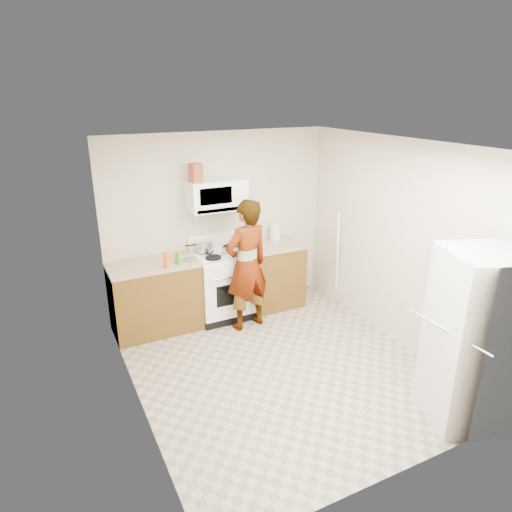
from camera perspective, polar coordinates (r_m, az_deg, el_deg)
floor at (r=5.43m, az=3.12°, el=-13.56°), size 3.60×3.60×0.00m
back_wall at (r=6.38m, az=-4.60°, el=4.08°), size 3.20×0.02×2.50m
right_wall at (r=5.76m, az=17.28°, el=1.44°), size 0.02×3.60×2.50m
cabinet_left at (r=6.10m, az=-12.44°, el=-5.17°), size 1.12×0.62×0.90m
counter_left at (r=5.92m, az=-12.77°, el=-1.07°), size 1.14×0.64×0.03m
cabinet_right at (r=6.66m, az=2.01°, el=-2.46°), size 0.80×0.62×0.90m
counter_right at (r=6.49m, az=2.05°, el=1.35°), size 0.82×0.64×0.03m
gas_range at (r=6.33m, az=-4.20°, el=-3.39°), size 0.76×0.65×1.13m
microwave at (r=6.07m, az=-4.95°, el=7.62°), size 0.76×0.38×0.40m
person at (r=5.87m, az=-1.16°, el=-1.18°), size 0.70×0.53×1.74m
fridge at (r=4.71m, az=25.67°, el=-9.32°), size 0.91×0.91×1.70m
kettle at (r=6.68m, az=2.42°, el=2.94°), size 0.22×0.22×0.20m
jug at (r=5.86m, az=-7.55°, el=10.26°), size 0.17×0.17×0.24m
saucepan at (r=6.18m, az=-6.55°, el=1.22°), size 0.25×0.25×0.13m
tray at (r=6.15m, az=-3.15°, el=0.62°), size 0.29×0.25×0.05m
bottle_spray at (r=5.70m, az=-11.17°, el=-0.49°), size 0.08×0.08×0.21m
bottle_hot_sauce at (r=5.89m, az=-9.95°, el=0.01°), size 0.06×0.06×0.15m
bottle_green_cap at (r=5.80m, az=-9.72°, el=-0.24°), size 0.06×0.06×0.16m
pot_lid at (r=5.94m, az=-8.57°, el=-0.47°), size 0.23×0.23×0.01m
broom at (r=6.68m, az=10.15°, el=-0.23°), size 0.23×0.23×1.42m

